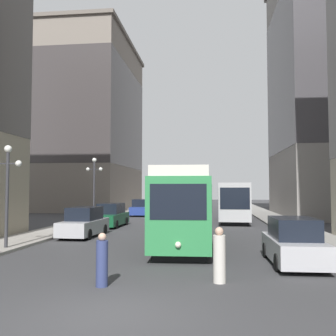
# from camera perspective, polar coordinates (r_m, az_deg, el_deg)

# --- Properties ---
(ground_plane) EXTENTS (200.00, 200.00, 0.00)m
(ground_plane) POSITION_cam_1_polar(r_m,az_deg,el_deg) (9.72, -8.56, -20.67)
(ground_plane) COLOR #38383A
(sidewalk_left) EXTENTS (2.94, 120.00, 0.15)m
(sidewalk_left) POSITION_cam_1_polar(r_m,az_deg,el_deg) (50.19, -5.75, -6.41)
(sidewalk_left) COLOR gray
(sidewalk_left) RESTS_ON ground
(sidewalk_right) EXTENTS (2.94, 120.00, 0.15)m
(sidewalk_right) POSITION_cam_1_polar(r_m,az_deg,el_deg) (49.39, 13.52, -6.40)
(sidewalk_right) COLOR gray
(sidewalk_right) RESTS_ON ground
(streetcar) EXTENTS (3.04, 13.65, 3.89)m
(streetcar) POSITION_cam_1_polar(r_m,az_deg,el_deg) (21.62, 2.53, -5.36)
(streetcar) COLOR black
(streetcar) RESTS_ON ground
(transit_bus) EXTENTS (2.96, 11.95, 3.45)m
(transit_bus) POSITION_cam_1_polar(r_m,az_deg,el_deg) (36.43, 9.67, -4.67)
(transit_bus) COLOR black
(transit_bus) RESTS_ON ground
(parked_car_left_near) EXTENTS (1.98, 4.78, 1.82)m
(parked_car_left_near) POSITION_cam_1_polar(r_m,az_deg,el_deg) (24.58, -12.35, -7.96)
(parked_car_left_near) COLOR black
(parked_car_left_near) RESTS_ON ground
(parked_car_left_mid) EXTENTS (2.00, 4.59, 1.82)m
(parked_car_left_mid) POSITION_cam_1_polar(r_m,az_deg,el_deg) (42.84, -4.09, -5.95)
(parked_car_left_mid) COLOR black
(parked_car_left_mid) RESTS_ON ground
(parked_car_right_far) EXTENTS (1.94, 4.54, 1.82)m
(parked_car_right_far) POSITION_cam_1_polar(r_m,az_deg,el_deg) (15.97, 18.12, -10.52)
(parked_car_right_far) COLOR black
(parked_car_right_far) RESTS_ON ground
(parked_car_left_far) EXTENTS (1.98, 4.82, 1.82)m
(parked_car_left_far) POSITION_cam_1_polar(r_m,az_deg,el_deg) (30.61, -8.48, -7.04)
(parked_car_left_far) COLOR black
(parked_car_left_far) RESTS_ON ground
(pedestrian_crossing_near) EXTENTS (0.39, 0.39, 1.74)m
(pedestrian_crossing_near) POSITION_cam_1_polar(r_m,az_deg,el_deg) (12.46, 7.63, -12.94)
(pedestrian_crossing_near) COLOR beige
(pedestrian_crossing_near) RESTS_ON ground
(pedestrian_crossing_far) EXTENTS (0.36, 0.36, 1.61)m
(pedestrian_crossing_far) POSITION_cam_1_polar(r_m,az_deg,el_deg) (12.07, -9.78, -13.52)
(pedestrian_crossing_far) COLOR navy
(pedestrian_crossing_far) RESTS_ON ground
(lamp_post_left_near) EXTENTS (1.41, 0.36, 4.91)m
(lamp_post_left_near) POSITION_cam_1_polar(r_m,az_deg,el_deg) (20.05, -22.74, -1.54)
(lamp_post_left_near) COLOR #333338
(lamp_post_left_near) RESTS_ON sidewalk_left
(lamp_post_left_far) EXTENTS (1.41, 0.36, 5.41)m
(lamp_post_left_far) POSITION_cam_1_polar(r_m,az_deg,el_deg) (32.66, -10.91, -1.75)
(lamp_post_left_far) COLOR #333338
(lamp_post_left_far) RESTS_ON sidewalk_left
(building_left_corner) EXTENTS (14.27, 21.47, 25.00)m
(building_left_corner) POSITION_cam_1_polar(r_m,az_deg,el_deg) (59.23, -12.29, 6.57)
(building_left_corner) COLOR slate
(building_left_corner) RESTS_ON ground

